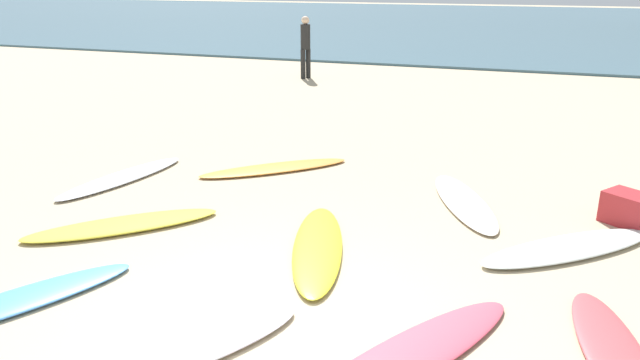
{
  "coord_description": "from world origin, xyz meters",
  "views": [
    {
      "loc": [
        2.01,
        -4.07,
        2.92
      ],
      "look_at": [
        -0.57,
        3.12,
        0.3
      ],
      "focal_mm": 33.9,
      "sensor_mm": 36.0,
      "label": 1
    }
  ],
  "objects_px": {
    "surfboard_5": "(569,248)",
    "beach_cooler": "(628,209)",
    "surfboard_9": "(614,352)",
    "beachgoer_near": "(305,44)",
    "surfboard_7": "(189,348)",
    "surfboard_8": "(123,225)",
    "surfboard_0": "(318,247)",
    "surfboard_2": "(122,177)",
    "surfboard_6": "(275,168)",
    "surfboard_3": "(15,302)",
    "surfboard_4": "(464,202)",
    "surfboard_1": "(407,357)"
  },
  "relations": [
    {
      "from": "surfboard_0",
      "to": "surfboard_1",
      "type": "distance_m",
      "value": 2.15
    },
    {
      "from": "surfboard_3",
      "to": "beachgoer_near",
      "type": "bearing_deg",
      "value": -52.49
    },
    {
      "from": "surfboard_8",
      "to": "surfboard_1",
      "type": "bearing_deg",
      "value": -154.09
    },
    {
      "from": "surfboard_1",
      "to": "beachgoer_near",
      "type": "bearing_deg",
      "value": 144.2
    },
    {
      "from": "surfboard_9",
      "to": "beachgoer_near",
      "type": "bearing_deg",
      "value": 110.76
    },
    {
      "from": "surfboard_0",
      "to": "surfboard_8",
      "type": "relative_size",
      "value": 1.02
    },
    {
      "from": "surfboard_0",
      "to": "surfboard_4",
      "type": "relative_size",
      "value": 1.05
    },
    {
      "from": "surfboard_5",
      "to": "beach_cooler",
      "type": "height_order",
      "value": "beach_cooler"
    },
    {
      "from": "surfboard_1",
      "to": "surfboard_7",
      "type": "xyz_separation_m",
      "value": [
        -1.7,
        -0.48,
        0.01
      ]
    },
    {
      "from": "surfboard_1",
      "to": "beachgoer_near",
      "type": "height_order",
      "value": "beachgoer_near"
    },
    {
      "from": "surfboard_7",
      "to": "surfboard_8",
      "type": "xyz_separation_m",
      "value": [
        -2.1,
        1.93,
        0.0
      ]
    },
    {
      "from": "surfboard_3",
      "to": "beachgoer_near",
      "type": "distance_m",
      "value": 13.07
    },
    {
      "from": "beachgoer_near",
      "to": "beach_cooler",
      "type": "relative_size",
      "value": 3.31
    },
    {
      "from": "surfboard_6",
      "to": "beach_cooler",
      "type": "relative_size",
      "value": 4.48
    },
    {
      "from": "surfboard_7",
      "to": "beach_cooler",
      "type": "height_order",
      "value": "beach_cooler"
    },
    {
      "from": "surfboard_9",
      "to": "beachgoer_near",
      "type": "height_order",
      "value": "beachgoer_near"
    },
    {
      "from": "surfboard_8",
      "to": "surfboard_9",
      "type": "xyz_separation_m",
      "value": [
        5.34,
        -0.82,
        -0.01
      ]
    },
    {
      "from": "surfboard_3",
      "to": "surfboard_4",
      "type": "xyz_separation_m",
      "value": [
        3.61,
        4.05,
        -0.0
      ]
    },
    {
      "from": "surfboard_2",
      "to": "surfboard_5",
      "type": "height_order",
      "value": "surfboard_5"
    },
    {
      "from": "surfboard_0",
      "to": "surfboard_2",
      "type": "relative_size",
      "value": 1.0
    },
    {
      "from": "surfboard_7",
      "to": "surfboard_9",
      "type": "relative_size",
      "value": 1.05
    },
    {
      "from": "surfboard_0",
      "to": "surfboard_9",
      "type": "height_order",
      "value": "surfboard_0"
    },
    {
      "from": "surfboard_0",
      "to": "surfboard_3",
      "type": "bearing_deg",
      "value": -155.14
    },
    {
      "from": "surfboard_7",
      "to": "surfboard_9",
      "type": "bearing_deg",
      "value": -127.5
    },
    {
      "from": "surfboard_2",
      "to": "surfboard_7",
      "type": "bearing_deg",
      "value": 144.66
    },
    {
      "from": "surfboard_0",
      "to": "beachgoer_near",
      "type": "bearing_deg",
      "value": 94.19
    },
    {
      "from": "surfboard_5",
      "to": "surfboard_3",
      "type": "bearing_deg",
      "value": 79.23
    },
    {
      "from": "surfboard_6",
      "to": "surfboard_8",
      "type": "height_order",
      "value": "surfboard_8"
    },
    {
      "from": "surfboard_9",
      "to": "beachgoer_near",
      "type": "relative_size",
      "value": 1.09
    },
    {
      "from": "surfboard_0",
      "to": "surfboard_1",
      "type": "height_order",
      "value": "surfboard_0"
    },
    {
      "from": "surfboard_4",
      "to": "surfboard_5",
      "type": "distance_m",
      "value": 1.66
    },
    {
      "from": "surfboard_6",
      "to": "beachgoer_near",
      "type": "relative_size",
      "value": 1.35
    },
    {
      "from": "surfboard_0",
      "to": "beachgoer_near",
      "type": "relative_size",
      "value": 1.32
    },
    {
      "from": "beachgoer_near",
      "to": "beach_cooler",
      "type": "height_order",
      "value": "beachgoer_near"
    },
    {
      "from": "beachgoer_near",
      "to": "surfboard_8",
      "type": "bearing_deg",
      "value": -142.17
    },
    {
      "from": "surfboard_2",
      "to": "surfboard_6",
      "type": "height_order",
      "value": "surfboard_2"
    },
    {
      "from": "surfboard_1",
      "to": "surfboard_2",
      "type": "xyz_separation_m",
      "value": [
        -4.94,
        2.95,
        0.01
      ]
    },
    {
      "from": "surfboard_8",
      "to": "surfboard_5",
      "type": "bearing_deg",
      "value": -120.55
    },
    {
      "from": "surfboard_3",
      "to": "surfboard_4",
      "type": "height_order",
      "value": "surfboard_3"
    },
    {
      "from": "surfboard_5",
      "to": "surfboard_1",
      "type": "bearing_deg",
      "value": 111.77
    },
    {
      "from": "surfboard_9",
      "to": "surfboard_0",
      "type": "bearing_deg",
      "value": 149.91
    },
    {
      "from": "beach_cooler",
      "to": "surfboard_0",
      "type": "bearing_deg",
      "value": -148.87
    },
    {
      "from": "surfboard_0",
      "to": "surfboard_8",
      "type": "bearing_deg",
      "value": 167.52
    },
    {
      "from": "surfboard_6",
      "to": "beach_cooler",
      "type": "bearing_deg",
      "value": 42.57
    },
    {
      "from": "surfboard_5",
      "to": "surfboard_7",
      "type": "xyz_separation_m",
      "value": [
        -2.96,
        -3.07,
        -0.0
      ]
    },
    {
      "from": "surfboard_7",
      "to": "beach_cooler",
      "type": "xyz_separation_m",
      "value": [
        3.65,
        4.15,
        0.16
      ]
    },
    {
      "from": "surfboard_7",
      "to": "surfboard_8",
      "type": "height_order",
      "value": "surfboard_8"
    },
    {
      "from": "surfboard_2",
      "to": "surfboard_4",
      "type": "distance_m",
      "value": 4.98
    },
    {
      "from": "surfboard_4",
      "to": "surfboard_7",
      "type": "relative_size",
      "value": 1.09
    },
    {
      "from": "surfboard_4",
      "to": "surfboard_9",
      "type": "height_order",
      "value": "same"
    }
  ]
}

